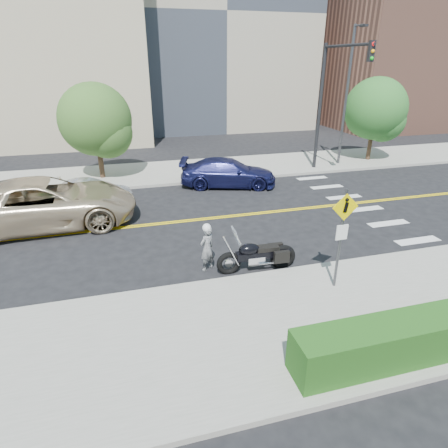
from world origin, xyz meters
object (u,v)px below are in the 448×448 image
motorcyclist (207,247)px  suv (45,203)px  pedestrian_sign (342,230)px  parked_car_silver (90,194)px  parked_car_blue (228,173)px  motorcycle (257,248)px

motorcyclist → suv: bearing=-74.6°
pedestrian_sign → suv: 11.55m
motorcyclist → parked_car_silver: motorcyclist is taller
suv → parked_car_blue: (8.59, 3.17, -0.25)m
suv → pedestrian_sign: bearing=-132.4°
motorcycle → parked_car_blue: (1.53, 8.80, -0.04)m
parked_car_silver → pedestrian_sign: bearing=-130.3°
motorcycle → parked_car_silver: 9.34m
motorcyclist → parked_car_silver: 8.13m
pedestrian_sign → motorcycle: 2.76m
parked_car_silver → parked_car_blue: 7.14m
motorcycle → parked_car_silver: (-5.50, 7.54, -0.17)m
suv → parked_car_silver: size_ratio=1.92×
suv → parked_car_blue: suv is taller
motorcyclist → parked_car_blue: motorcyclist is taller
parked_car_silver → parked_car_blue: bearing=-68.5°
pedestrian_sign → parked_car_silver: (-7.31, 9.26, -1.35)m
pedestrian_sign → parked_car_blue: pedestrian_sign is taller
motorcyclist → motorcycle: size_ratio=0.64×
suv → parked_car_silver: bearing=-41.9°
pedestrian_sign → parked_car_blue: size_ratio=0.59×
motorcyclist → parked_car_silver: (-3.95, 7.10, -0.20)m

